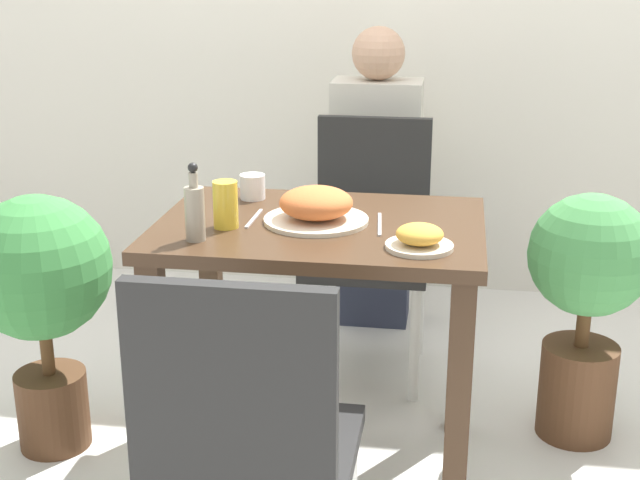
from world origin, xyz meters
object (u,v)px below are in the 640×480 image
at_px(chair_far, 370,233).
at_px(juice_glass, 226,204).
at_px(chair_near, 247,443).
at_px(drink_cup, 253,187).
at_px(person_figure, 376,181).
at_px(food_plate, 316,207).
at_px(side_plate, 420,238).
at_px(potted_plant_right, 587,290).
at_px(sauce_bottle, 195,210).
at_px(potted_plant_left, 40,286).

bearing_deg(chair_far, juice_glass, -111.61).
distance_m(chair_near, drink_cup, 0.99).
height_order(juice_glass, person_figure, person_figure).
height_order(chair_far, person_figure, person_figure).
xyz_separation_m(chair_near, drink_cup, (-0.20, 0.93, 0.28)).
relative_size(chair_far, drink_cup, 12.00).
height_order(food_plate, person_figure, person_figure).
height_order(chair_near, side_plate, chair_near).
bearing_deg(potted_plant_right, side_plate, -135.55).
height_order(drink_cup, person_figure, person_figure).
bearing_deg(chair_near, sauce_bottle, -64.59).
height_order(food_plate, juice_glass, juice_glass).
bearing_deg(person_figure, chair_far, -87.26).
relative_size(juice_glass, sauce_bottle, 0.62).
bearing_deg(food_plate, potted_plant_left, -178.78).
bearing_deg(potted_plant_right, person_figure, 131.32).
bearing_deg(potted_plant_right, drink_cup, -174.68).
xyz_separation_m(drink_cup, sauce_bottle, (-0.05, -0.40, 0.04)).
height_order(chair_near, food_plate, chair_near).
bearing_deg(sauce_bottle, chair_near, -64.59).
xyz_separation_m(chair_far, person_figure, (-0.02, 0.41, 0.08)).
xyz_separation_m(food_plate, person_figure, (0.06, 1.10, -0.21)).
distance_m(food_plate, juice_glass, 0.24).
relative_size(side_plate, sauce_bottle, 0.84).
height_order(chair_near, potted_plant_right, chair_near).
distance_m(juice_glass, person_figure, 1.24).
height_order(chair_near, chair_far, same).
xyz_separation_m(chair_far, sauce_bottle, (-0.35, -0.89, 0.33)).
xyz_separation_m(juice_glass, potted_plant_right, (0.99, 0.38, -0.33)).
bearing_deg(chair_far, potted_plant_left, -141.25).
height_order(side_plate, person_figure, person_figure).
xyz_separation_m(juice_glass, sauce_bottle, (-0.05, -0.12, 0.02)).
bearing_deg(juice_glass, food_plate, 19.52).
bearing_deg(side_plate, drink_cup, 143.07).
bearing_deg(potted_plant_right, juice_glass, -159.27).
relative_size(chair_far, potted_plant_left, 1.13).
bearing_deg(food_plate, chair_far, 83.55).
bearing_deg(person_figure, chair_near, -92.64).
xyz_separation_m(side_plate, potted_plant_right, (0.48, 0.47, -0.29)).
distance_m(food_plate, drink_cup, 0.30).
height_order(sauce_bottle, potted_plant_right, sauce_bottle).
distance_m(side_plate, drink_cup, 0.63).
bearing_deg(juice_glass, drink_cup, 88.75).
xyz_separation_m(juice_glass, person_figure, (0.29, 1.18, -0.23)).
height_order(side_plate, sauce_bottle, sauce_bottle).
distance_m(side_plate, potted_plant_left, 1.13).
height_order(chair_far, potted_plant_left, chair_far).
xyz_separation_m(chair_far, potted_plant_left, (-0.88, -0.71, 0.02)).
bearing_deg(potted_plant_left, potted_plant_right, 11.26).
bearing_deg(sauce_bottle, side_plate, 2.15).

